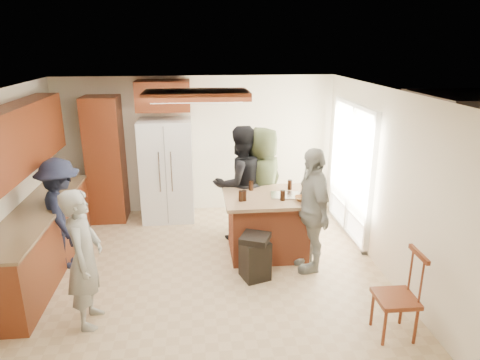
{
  "coord_description": "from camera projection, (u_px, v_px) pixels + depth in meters",
  "views": [
    {
      "loc": [
        -0.03,
        -5.21,
        3.08
      ],
      "look_at": [
        0.59,
        0.67,
        1.15
      ],
      "focal_mm": 32.0,
      "sensor_mm": 36.0,
      "label": 1
    }
  ],
  "objects": [
    {
      "name": "room_shell",
      "position": [
        445.0,
        171.0,
        7.61
      ],
      "size": [
        8.0,
        5.2,
        5.0
      ],
      "color": "tan",
      "rests_on": "ground"
    },
    {
      "name": "person_front_left",
      "position": [
        85.0,
        259.0,
        4.68
      ],
      "size": [
        0.43,
        0.59,
        1.61
      ],
      "primitive_type": "imported",
      "rotation": [
        0.0,
        0.0,
        1.57
      ],
      "color": "gray",
      "rests_on": "ground"
    },
    {
      "name": "person_behind_left",
      "position": [
        240.0,
        183.0,
        6.77
      ],
      "size": [
        1.04,
        0.84,
        1.85
      ],
      "primitive_type": "imported",
      "rotation": [
        0.0,
        0.0,
        3.51
      ],
      "color": "black",
      "rests_on": "ground"
    },
    {
      "name": "person_behind_right",
      "position": [
        262.0,
        183.0,
        6.85
      ],
      "size": [
        1.05,
        1.01,
        1.81
      ],
      "primitive_type": "imported",
      "rotation": [
        0.0,
        0.0,
        3.85
      ],
      "color": "#2F3720",
      "rests_on": "ground"
    },
    {
      "name": "person_side_right",
      "position": [
        312.0,
        210.0,
        5.85
      ],
      "size": [
        0.59,
        1.06,
        1.75
      ],
      "primitive_type": "imported",
      "rotation": [
        0.0,
        0.0,
        -1.5
      ],
      "color": "gray",
      "rests_on": "ground"
    },
    {
      "name": "person_counter",
      "position": [
        62.0,
        214.0,
        5.93
      ],
      "size": [
        0.85,
        1.13,
        1.58
      ],
      "primitive_type": "imported",
      "rotation": [
        0.0,
        0.0,
        1.98
      ],
      "color": "#181C31",
      "rests_on": "ground"
    },
    {
      "name": "left_cabinetry",
      "position": [
        32.0,
        207.0,
        5.74
      ],
      "size": [
        0.64,
        3.0,
        2.3
      ],
      "color": "maroon",
      "rests_on": "ground"
    },
    {
      "name": "back_wall_units",
      "position": [
        120.0,
        144.0,
        7.4
      ],
      "size": [
        1.8,
        0.6,
        2.45
      ],
      "color": "maroon",
      "rests_on": "ground"
    },
    {
      "name": "refrigerator",
      "position": [
        167.0,
        170.0,
        7.55
      ],
      "size": [
        0.9,
        0.76,
        1.8
      ],
      "color": "white",
      "rests_on": "ground"
    },
    {
      "name": "kitchen_island",
      "position": [
        267.0,
        224.0,
        6.38
      ],
      "size": [
        1.28,
        1.03,
        0.93
      ],
      "color": "#A4492A",
      "rests_on": "ground"
    },
    {
      "name": "island_items",
      "position": [
        280.0,
        195.0,
        6.15
      ],
      "size": [
        1.02,
        0.67,
        0.15
      ],
      "color": "silver",
      "rests_on": "kitchen_island"
    },
    {
      "name": "trash_bin",
      "position": [
        255.0,
        256.0,
        5.74
      ],
      "size": [
        0.47,
        0.47,
        0.63
      ],
      "color": "black",
      "rests_on": "ground"
    },
    {
      "name": "spindle_chair",
      "position": [
        398.0,
        298.0,
        4.58
      ],
      "size": [
        0.43,
        0.43,
        0.99
      ],
      "color": "maroon",
      "rests_on": "ground"
    }
  ]
}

